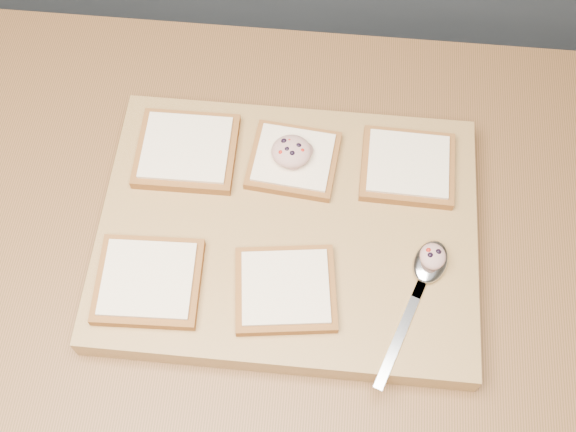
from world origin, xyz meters
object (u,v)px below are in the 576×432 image
at_px(cutting_board, 288,231).
at_px(spoon, 426,272).
at_px(tuna_salad_dollop, 291,151).
at_px(bread_far_center, 294,160).

bearing_deg(cutting_board, spoon, -16.46).
bearing_deg(tuna_salad_dollop, spoon, -38.84).
bearing_deg(tuna_salad_dollop, cutting_board, -87.33).
bearing_deg(spoon, cutting_board, 163.54).
distance_m(cutting_board, tuna_salad_dollop, 0.10).
height_order(cutting_board, bread_far_center, bread_far_center).
bearing_deg(spoon, tuna_salad_dollop, 141.16).
distance_m(bread_far_center, tuna_salad_dollop, 0.02).
height_order(bread_far_center, spoon, bread_far_center).
distance_m(cutting_board, bread_far_center, 0.10).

